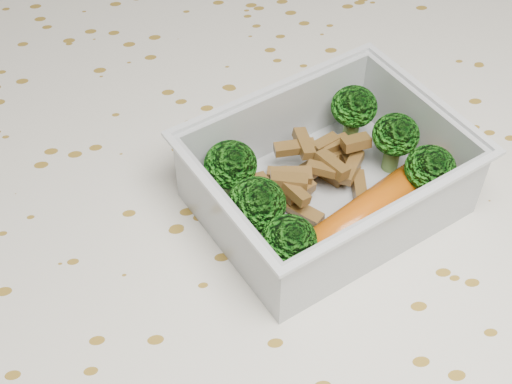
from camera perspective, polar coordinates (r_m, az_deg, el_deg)
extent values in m
cube|color=brown|center=(0.48, 0.53, -3.85)|extent=(1.40, 0.90, 0.04)
cube|color=silver|center=(0.46, 0.55, -2.11)|extent=(1.46, 0.96, 0.01)
cube|color=silver|center=(0.47, 5.53, -0.78)|extent=(0.19, 0.17, 0.00)
cube|color=silver|center=(0.48, 1.66, 5.65)|extent=(0.14, 0.07, 0.05)
cube|color=silver|center=(0.42, 10.45, -3.27)|extent=(0.14, 0.07, 0.05)
cube|color=silver|center=(0.49, 12.84, 5.00)|extent=(0.05, 0.10, 0.05)
cube|color=silver|center=(0.42, -2.41, -2.63)|extent=(0.05, 0.10, 0.05)
cube|color=silver|center=(0.46, 1.45, 8.35)|extent=(0.15, 0.07, 0.00)
cube|color=silver|center=(0.40, 11.34, -1.28)|extent=(0.15, 0.07, 0.00)
cube|color=silver|center=(0.47, 13.75, 7.52)|extent=(0.05, 0.11, 0.00)
cube|color=silver|center=(0.40, -3.02, -0.47)|extent=(0.05, 0.11, 0.00)
cylinder|color=#608C3F|center=(0.46, -1.98, 0.40)|extent=(0.01, 0.01, 0.02)
ellipsoid|color=#298617|center=(0.44, -2.05, 2.20)|extent=(0.03, 0.03, 0.03)
cylinder|color=#608C3F|center=(0.50, 7.61, 5.02)|extent=(0.01, 0.01, 0.02)
ellipsoid|color=#298617|center=(0.49, 7.85, 6.79)|extent=(0.03, 0.03, 0.03)
cylinder|color=#608C3F|center=(0.44, 0.04, -2.75)|extent=(0.01, 0.01, 0.02)
ellipsoid|color=#298617|center=(0.42, 0.04, -0.97)|extent=(0.04, 0.04, 0.03)
cylinder|color=#608C3F|center=(0.48, 10.77, 2.77)|extent=(0.01, 0.01, 0.02)
ellipsoid|color=#298617|center=(0.47, 11.12, 4.53)|extent=(0.03, 0.03, 0.03)
cylinder|color=#608C3F|center=(0.42, 2.54, -5.66)|extent=(0.01, 0.01, 0.02)
ellipsoid|color=#298617|center=(0.40, 2.64, -3.93)|extent=(0.03, 0.03, 0.03)
cylinder|color=#608C3F|center=(0.47, 13.31, 0.10)|extent=(0.01, 0.01, 0.02)
ellipsoid|color=#298617|center=(0.45, 13.77, 1.85)|extent=(0.03, 0.03, 0.03)
cube|color=brown|center=(0.45, 3.47, 0.14)|extent=(0.02, 0.02, 0.01)
cube|color=brown|center=(0.47, 3.49, 0.42)|extent=(0.01, 0.02, 0.01)
cube|color=brown|center=(0.45, 0.99, -0.98)|extent=(0.03, 0.02, 0.01)
cube|color=brown|center=(0.46, 6.09, 2.15)|extent=(0.02, 0.03, 0.01)
cube|color=brown|center=(0.48, 5.58, 3.84)|extent=(0.02, 0.02, 0.01)
cube|color=brown|center=(0.48, 7.33, 2.76)|extent=(0.01, 0.03, 0.01)
cube|color=brown|center=(0.45, 3.93, -1.63)|extent=(0.02, 0.02, 0.01)
cube|color=brown|center=(0.44, 0.63, 0.39)|extent=(0.02, 0.02, 0.01)
cube|color=brown|center=(0.44, 3.25, -0.10)|extent=(0.02, 0.02, 0.01)
cube|color=brown|center=(0.49, 6.85, 3.38)|extent=(0.02, 0.02, 0.01)
cube|color=brown|center=(0.47, 2.39, 0.74)|extent=(0.01, 0.03, 0.01)
cube|color=brown|center=(0.46, 0.56, -0.49)|extent=(0.02, 0.01, 0.01)
cube|color=brown|center=(0.49, 6.17, 3.23)|extent=(0.01, 0.02, 0.01)
cube|color=brown|center=(0.47, 8.26, 0.39)|extent=(0.01, 0.03, 0.01)
cube|color=brown|center=(0.45, 2.83, 1.31)|extent=(0.03, 0.01, 0.01)
cube|color=brown|center=(0.47, 3.11, 3.58)|extent=(0.03, 0.01, 0.01)
cube|color=brown|center=(0.49, 6.36, 3.69)|extent=(0.02, 0.01, 0.01)
cube|color=brown|center=(0.45, 5.28, 1.84)|extent=(0.02, 0.02, 0.01)
cube|color=brown|center=(0.47, 8.00, 3.95)|extent=(0.02, 0.01, 0.01)
cube|color=brown|center=(0.48, 6.34, 2.99)|extent=(0.02, 0.01, 0.01)
cube|color=brown|center=(0.48, 5.82, 1.52)|extent=(0.02, 0.02, 0.01)
cube|color=brown|center=(0.47, 2.43, 1.36)|extent=(0.03, 0.01, 0.01)
cube|color=brown|center=(0.49, 7.78, 3.22)|extent=(0.02, 0.03, 0.01)
cube|color=brown|center=(0.45, 2.71, 0.86)|extent=(0.03, 0.02, 0.01)
cube|color=brown|center=(0.47, 3.84, 3.89)|extent=(0.01, 0.03, 0.01)
cube|color=brown|center=(0.47, 7.68, 1.98)|extent=(0.02, 0.03, 0.01)
cube|color=brown|center=(0.46, 3.70, -0.15)|extent=(0.02, 0.02, 0.01)
cube|color=brown|center=(0.47, 5.10, 2.14)|extent=(0.03, 0.02, 0.01)
cube|color=brown|center=(0.48, 6.32, 3.82)|extent=(0.02, 0.02, 0.01)
cube|color=brown|center=(0.48, 4.85, 2.13)|extent=(0.02, 0.02, 0.01)
cylinder|color=#C1520B|center=(0.44, 8.66, -1.96)|extent=(0.11, 0.08, 0.03)
sphere|color=#C1520B|center=(0.47, 13.55, 1.61)|extent=(0.03, 0.03, 0.03)
sphere|color=#C1520B|center=(0.41, 3.03, -6.05)|extent=(0.03, 0.03, 0.03)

